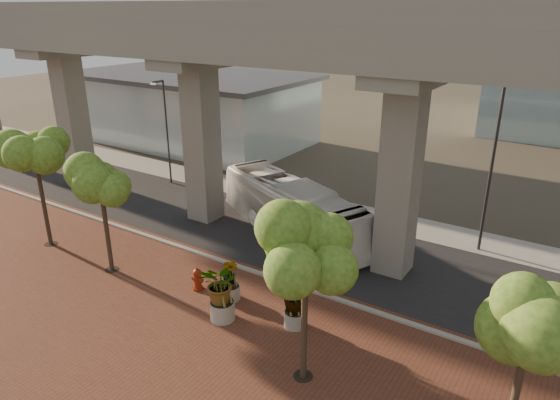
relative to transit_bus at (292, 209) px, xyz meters
The scene contains 18 objects.
ground 3.16m from the transit_bus, 84.78° to the right, with size 160.00×160.00×0.00m, color #3A362A.
brick_plaza 10.85m from the transit_bus, 88.67° to the right, with size 70.00×13.00×0.06m, color brown.
asphalt_road 1.73m from the transit_bus, 71.20° to the right, with size 90.00×8.00×0.04m, color black.
curb_strip 4.97m from the transit_bus, 86.98° to the right, with size 70.00×0.25×0.16m, color gray.
far_sidewalk 5.02m from the transit_bus, 87.00° to the left, with size 90.00×3.00×0.06m, color gray.
transit_viaduct 5.77m from the transit_bus, 71.20° to the right, with size 72.00×5.60×12.40m.
station_pavilion 23.85m from the transit_bus, 146.11° to the left, with size 23.00×13.00×6.30m.
transit_bus is the anchor object (origin of this frame).
fire_hydrant 7.46m from the transit_bus, 93.64° to the right, with size 0.55×0.50×1.10m.
planter_front 8.79m from the transit_bus, 77.19° to the right, with size 2.29×2.29×2.52m.
planter_right 8.75m from the transit_bus, 57.50° to the right, with size 2.10×2.10×2.24m.
planter_left 7.29m from the transit_bus, 79.90° to the right, with size 1.81×1.81×1.99m.
street_tree_far_west 13.71m from the transit_bus, 141.42° to the right, with size 3.80×3.80×6.87m.
street_tree_near_west 10.35m from the transit_bus, 122.23° to the right, with size 3.32×3.32×6.26m.
street_tree_near_east 12.16m from the transit_bus, 56.28° to the right, with size 3.71×3.71×6.53m.
street_tree_far_east 15.91m from the transit_bus, 34.22° to the right, with size 3.32×3.32×5.66m.
streetlamp_west 12.76m from the transit_bus, 167.64° to the left, with size 0.37×1.08×7.43m.
streetlamp_east 10.76m from the transit_bus, 21.61° to the left, with size 0.46×1.34×9.28m.
Camera 1 is at (13.22, -19.20, 12.14)m, focal length 32.00 mm.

